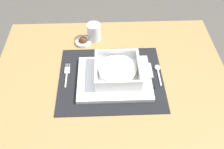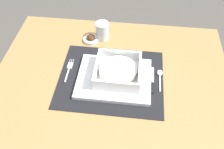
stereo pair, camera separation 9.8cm
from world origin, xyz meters
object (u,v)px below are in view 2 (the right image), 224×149
porridge_bowl (118,71)px  condiment_saucer (91,39)px  dining_table (111,93)px  butter_knife (152,81)px  drinking_glass (102,31)px  spoon (160,75)px  fork (69,68)px

porridge_bowl → condiment_saucer: bearing=124.5°
dining_table → porridge_bowl: porridge_bowl is taller
dining_table → butter_knife: butter_knife is taller
dining_table → butter_knife: 0.20m
dining_table → butter_knife: (0.17, -0.00, 0.11)m
dining_table → condiment_saucer: condiment_saucer is taller
dining_table → drinking_glass: drinking_glass is taller
condiment_saucer → spoon: bearing=-30.5°
porridge_bowl → spoon: porridge_bowl is taller
porridge_bowl → fork: 0.21m
spoon → drinking_glass: bearing=145.8°
dining_table → spoon: size_ratio=8.59×
porridge_bowl → butter_knife: 0.15m
dining_table → drinking_glass: 0.30m
condiment_saucer → butter_knife: bearing=-38.0°
dining_table → fork: (-0.18, 0.03, 0.10)m
dining_table → fork: bearing=170.1°
spoon → condiment_saucer: bearing=154.0°
spoon → condiment_saucer: (-0.32, 0.19, 0.00)m
dining_table → spoon: spoon is taller
spoon → condiment_saucer: size_ratio=1.58×
fork → condiment_saucer: condiment_saucer is taller
porridge_bowl → condiment_saucer: (-0.15, 0.22, -0.03)m
porridge_bowl → fork: size_ratio=1.38×
fork → spoon: 0.38m
fork → condiment_saucer: bearing=73.3°
spoon → butter_knife: 0.05m
spoon → dining_table: bearing=-165.2°
dining_table → fork: fork is taller
porridge_bowl → butter_knife: size_ratio=1.32×
dining_table → porridge_bowl: bearing=16.7°
spoon → drinking_glass: drinking_glass is taller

